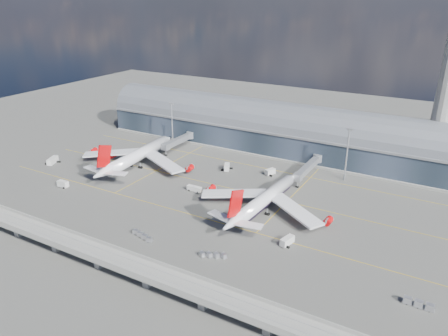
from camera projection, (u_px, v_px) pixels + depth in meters
The scene contains 19 objects.
ground at pixel (193, 202), 186.45m from camera, with size 500.00×500.00×0.00m, color #474744.
taxi_lines at pixel (219, 183), 204.25m from camera, with size 200.00×80.12×0.01m.
terminal at pixel (269, 130), 245.00m from camera, with size 200.00×30.00×28.00m.
guideway at pixel (98, 253), 140.18m from camera, with size 220.00×8.50×7.20m.
floodlight_mast_left at pixel (172, 123), 248.59m from camera, with size 3.00×0.70×25.70m.
floodlight_mast_right at pixel (347, 153), 202.67m from camera, with size 3.00×0.70×25.70m.
airliner_left at pixel (137, 156), 222.09m from camera, with size 62.53×65.73×20.02m.
airliner_right at pixel (264, 201), 176.50m from camera, with size 56.81×59.37×18.84m.
jet_bridge_left at pixel (179, 140), 247.46m from camera, with size 4.40×28.00×7.25m.
jet_bridge_right at pixel (309, 166), 210.31m from camera, with size 4.40×32.00×7.25m.
service_truck_0 at pixel (53, 161), 226.99m from camera, with size 5.52×8.42×3.32m.
service_truck_1 at pixel (63, 184), 199.77m from camera, with size 5.35×2.85×3.02m.
service_truck_2 at pixel (194, 189), 195.49m from camera, with size 7.05×2.21×2.55m.
service_truck_3 at pixel (287, 241), 154.24m from camera, with size 3.65×6.39×2.91m.
service_truck_4 at pixel (270, 172), 213.38m from camera, with size 4.20×5.67×2.99m.
service_truck_5 at pixel (227, 167), 218.98m from camera, with size 4.92×6.76×3.06m.
cargo_train_0 at pixel (142, 236), 158.81m from camera, with size 10.37×3.97×1.71m.
cargo_train_1 at pixel (213, 255), 147.20m from camera, with size 9.57×5.14×1.62m.
cargo_train_2 at pixel (419, 304), 123.91m from camera, with size 8.77×2.03×1.95m.
Camera 1 is at (94.63, -138.78, 83.29)m, focal length 35.00 mm.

